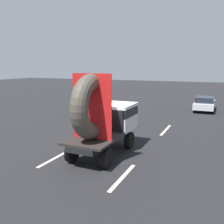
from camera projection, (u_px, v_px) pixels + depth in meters
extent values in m
plane|color=black|center=(107.00, 148.00, 12.90)|extent=(120.00, 120.00, 0.00)
cylinder|color=black|center=(100.00, 136.00, 13.58)|extent=(0.28, 0.87, 0.87)
cylinder|color=black|center=(129.00, 140.00, 12.89)|extent=(0.28, 0.87, 0.87)
cylinder|color=black|center=(72.00, 152.00, 11.04)|extent=(0.28, 0.87, 0.87)
cylinder|color=black|center=(106.00, 158.00, 10.35)|extent=(0.28, 0.87, 0.87)
cube|color=black|center=(104.00, 137.00, 11.97)|extent=(1.30, 4.62, 0.25)
cube|color=silver|center=(115.00, 116.00, 13.01)|extent=(2.00, 1.97, 1.35)
cube|color=black|center=(114.00, 111.00, 12.91)|extent=(2.02, 1.87, 0.44)
cube|color=black|center=(94.00, 139.00, 11.06)|extent=(2.00, 2.65, 0.10)
cube|color=black|center=(106.00, 120.00, 12.09)|extent=(1.80, 0.08, 1.10)
torus|color=#474238|center=(92.00, 107.00, 10.65)|extent=(0.76, 2.89, 2.89)
cube|color=red|center=(92.00, 107.00, 10.65)|extent=(1.90, 0.03, 2.89)
cylinder|color=black|center=(197.00, 105.00, 25.31)|extent=(0.22, 0.64, 0.64)
cylinder|color=black|center=(213.00, 106.00, 24.68)|extent=(0.22, 0.64, 0.64)
cylinder|color=black|center=(194.00, 109.00, 22.91)|extent=(0.22, 0.64, 0.64)
cylinder|color=black|center=(212.00, 110.00, 22.28)|extent=(0.22, 0.64, 0.64)
cube|color=silver|center=(205.00, 105.00, 23.75)|extent=(1.79, 4.18, 0.55)
cube|color=black|center=(205.00, 99.00, 23.56)|extent=(1.61, 2.34, 0.50)
cube|color=beige|center=(54.00, 158.00, 11.49)|extent=(0.16, 2.37, 0.01)
cube|color=beige|center=(118.00, 124.00, 18.43)|extent=(0.16, 2.67, 0.01)
cube|color=beige|center=(123.00, 177.00, 9.56)|extent=(0.16, 2.58, 0.01)
cube|color=beige|center=(166.00, 130.00, 16.59)|extent=(0.16, 2.86, 0.01)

